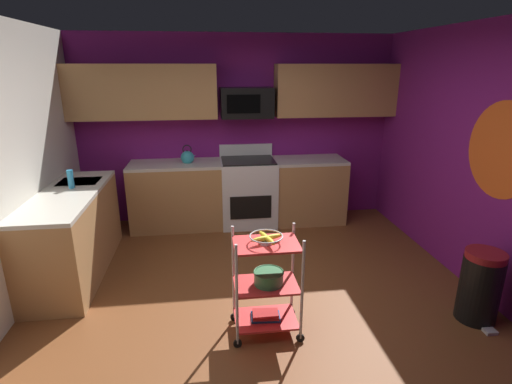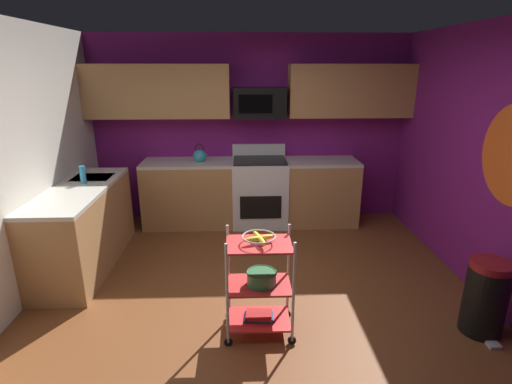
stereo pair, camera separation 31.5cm
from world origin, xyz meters
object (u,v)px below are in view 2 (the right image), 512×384
Objects in this scene: kettle at (200,156)px; dish_soap_bottle at (83,175)px; microwave at (259,103)px; book_stack at (259,316)px; oven_range at (260,191)px; mixing_bowl_large at (262,278)px; fruit_bowl at (259,238)px; rolling_cart at (259,285)px; trash_can at (485,297)px.

kettle is 1.57m from dish_soap_bottle.
book_stack is (-0.12, -2.56, -1.55)m from microwave.
book_stack is at bearing -92.79° from oven_range.
oven_range is 4.37× the size of mixing_bowl_large.
fruit_bowl is at bearing -91.79° from book_stack.
fruit_bowl is at bearing -92.79° from oven_range.
rolling_cart is at bearing -37.15° from dish_soap_bottle.
mixing_bowl_large is 2.45m from dish_soap_bottle.
trash_can is at bearing -2.10° from fruit_bowl.
kettle is 3.69m from trash_can.
trash_can is (1.78, -2.53, -0.15)m from oven_range.
oven_range is at bearing 87.64° from mixing_bowl_large.
kettle is at bearing 105.98° from fruit_bowl.
microwave is 1.09m from kettle.
rolling_cart is 0.07m from mixing_bowl_large.
dish_soap_bottle is 4.15m from trash_can.
microwave is 2.65× the size of kettle.
dish_soap_bottle is (-1.92, 1.44, 0.50)m from mixing_bowl_large.
book_stack is (-0.12, -2.46, -0.33)m from oven_range.
book_stack is 1.28× the size of dish_soap_bottle.
trash_can is at bearing -44.18° from kettle.
kettle is (-0.72, 2.46, 0.48)m from mixing_bowl_large.
rolling_cart reaches higher than book_stack.
fruit_bowl is 0.36m from mixing_bowl_large.
oven_range reaches higher than mixing_bowl_large.
fruit_bowl is at bearing -180.00° from mixing_bowl_large.
trash_can is (3.80, -1.51, -0.69)m from dish_soap_bottle.
oven_range is 1.57× the size of microwave.
microwave is at bearing 90.26° from oven_range.
microwave is at bearing 87.74° from mixing_bowl_large.
book_stack is (-0.02, 0.00, -0.37)m from mixing_bowl_large.
mixing_bowl_large reaches higher than book_stack.
microwave reaches higher than book_stack.
oven_range reaches higher than fruit_bowl.
kettle reaches higher than mixing_bowl_large.
trash_can reaches higher than mixing_bowl_large.
microwave is 2.78× the size of mixing_bowl_large.
mixing_bowl_large is at bearing 177.88° from trash_can.
book_stack is at bearing -37.15° from dish_soap_bottle.
microwave reaches higher than rolling_cart.
oven_range is 1.20× the size of rolling_cart.
kettle reaches higher than rolling_cart.
microwave is at bearing 87.34° from book_stack.
kettle is (-0.70, 2.46, 0.54)m from rolling_cart.
rolling_cart is at bearing 180.00° from mixing_bowl_large.
dish_soap_bottle reaches higher than trash_can.
fruit_bowl is at bearing -92.66° from microwave.
mixing_bowl_large is 0.38× the size of trash_can.
book_stack is at bearing 0.00° from rolling_cart.
kettle reaches higher than fruit_bowl.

